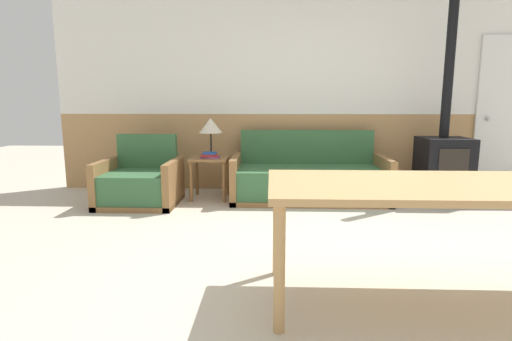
% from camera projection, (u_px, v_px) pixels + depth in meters
% --- Properties ---
extents(ground_plane, '(16.00, 16.00, 0.00)m').
position_uv_depth(ground_plane, '(363.00, 264.00, 2.99)').
color(ground_plane, beige).
extents(wall_back, '(7.20, 0.06, 2.70)m').
position_uv_depth(wall_back, '(323.00, 91.00, 5.35)').
color(wall_back, tan).
rests_on(wall_back, ground_plane).
extents(couch, '(1.89, 0.88, 0.84)m').
position_uv_depth(couch, '(309.00, 180.00, 4.97)').
color(couch, olive).
rests_on(couch, ground_plane).
extents(armchair, '(0.89, 0.80, 0.81)m').
position_uv_depth(armchair, '(140.00, 184.00, 4.74)').
color(armchair, olive).
rests_on(armchair, ground_plane).
extents(side_table, '(0.46, 0.46, 0.52)m').
position_uv_depth(side_table, '(210.00, 165.00, 4.98)').
color(side_table, olive).
rests_on(side_table, ground_plane).
extents(table_lamp, '(0.29, 0.29, 0.48)m').
position_uv_depth(table_lamp, '(211.00, 127.00, 4.98)').
color(table_lamp, black).
rests_on(table_lamp, side_table).
extents(book_stack, '(0.23, 0.16, 0.07)m').
position_uv_depth(book_stack, '(210.00, 155.00, 4.88)').
color(book_stack, '#994C84').
rests_on(book_stack, side_table).
extents(dining_table, '(2.01, 0.85, 0.74)m').
position_uv_depth(dining_table, '(441.00, 194.00, 2.33)').
color(dining_table, tan).
rests_on(dining_table, ground_plane).
extents(wood_stove, '(0.56, 0.54, 2.37)m').
position_uv_depth(wood_stove, '(444.00, 158.00, 4.81)').
color(wood_stove, black).
rests_on(wood_stove, ground_plane).
extents(entry_door, '(0.93, 0.09, 2.05)m').
position_uv_depth(entry_door, '(512.00, 116.00, 5.26)').
color(entry_door, white).
rests_on(entry_door, ground_plane).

